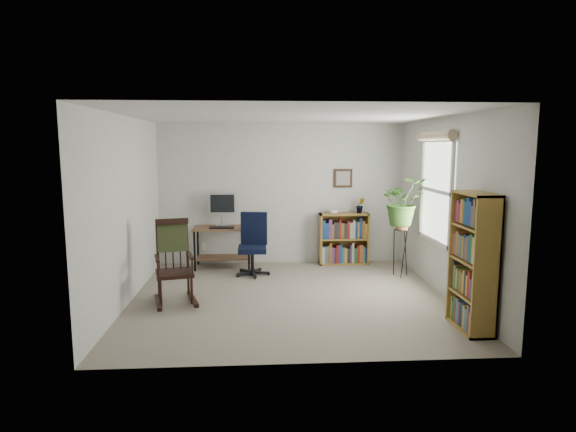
{
  "coord_description": "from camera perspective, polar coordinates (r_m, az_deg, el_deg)",
  "views": [
    {
      "loc": [
        -0.43,
        -6.23,
        2.01
      ],
      "look_at": [
        0.0,
        0.4,
        1.05
      ],
      "focal_mm": 30.0,
      "sensor_mm": 36.0,
      "label": 1
    }
  ],
  "objects": [
    {
      "name": "potted_plant_small",
      "position": [
        8.32,
        8.55,
        0.71
      ],
      "size": [
        0.13,
        0.24,
        0.11
      ],
      "primitive_type": "imported",
      "color": "#325D20",
      "rests_on": "low_bookshelf"
    },
    {
      "name": "tall_bookshelf",
      "position": [
        5.65,
        21.07,
        -5.1
      ],
      "size": [
        0.29,
        0.67,
        1.53
      ],
      "primitive_type": null,
      "color": "olive",
      "rests_on": "floor"
    },
    {
      "name": "ceiling",
      "position": [
        6.26,
        0.24,
        11.79
      ],
      "size": [
        4.2,
        4.0,
        0.0
      ],
      "primitive_type": "cube",
      "color": "silver",
      "rests_on": "ground"
    },
    {
      "name": "desk",
      "position": [
        8.13,
        -7.74,
        -3.69
      ],
      "size": [
        0.95,
        0.52,
        0.69
      ],
      "primitive_type": null,
      "color": "brown",
      "rests_on": "floor"
    },
    {
      "name": "wall_front",
      "position": [
        4.33,
        2.05,
        -2.57
      ],
      "size": [
        4.2,
        0.0,
        2.4
      ],
      "primitive_type": "cube",
      "color": "silver",
      "rests_on": "ground"
    },
    {
      "name": "rocking_chair",
      "position": [
        6.34,
        -13.33,
        -5.3
      ],
      "size": [
        0.78,
        1.06,
        1.1
      ],
      "primitive_type": null,
      "rotation": [
        0.0,
        0.0,
        0.24
      ],
      "color": "black",
      "rests_on": "floor"
    },
    {
      "name": "wall_left",
      "position": [
        6.5,
        -18.56,
        0.63
      ],
      "size": [
        0.0,
        4.0,
        2.4
      ],
      "primitive_type": "cube",
      "color": "silver",
      "rests_on": "ground"
    },
    {
      "name": "spider_plant",
      "position": [
        7.54,
        13.55,
        4.4
      ],
      "size": [
        1.69,
        1.88,
        1.47
      ],
      "primitive_type": "imported",
      "color": "#325D20",
      "rests_on": "plant_stand"
    },
    {
      "name": "framed_picture",
      "position": [
        8.35,
        6.55,
        4.47
      ],
      "size": [
        0.32,
        0.04,
        0.32
      ],
      "primitive_type": null,
      "color": "black",
      "rests_on": "wall_back"
    },
    {
      "name": "wall_right",
      "position": [
        6.78,
        18.25,
        0.94
      ],
      "size": [
        0.0,
        4.0,
        2.4
      ],
      "primitive_type": "cube",
      "color": "silver",
      "rests_on": "ground"
    },
    {
      "name": "keyboard",
      "position": [
        7.94,
        -7.85,
        -1.35
      ],
      "size": [
        0.4,
        0.15,
        0.02
      ],
      "primitive_type": "cube",
      "color": "black",
      "rests_on": "desk"
    },
    {
      "name": "plant_stand",
      "position": [
        7.69,
        13.27,
        -3.83
      ],
      "size": [
        0.26,
        0.26,
        0.87
      ],
      "primitive_type": null,
      "rotation": [
        0.0,
        0.0,
        0.08
      ],
      "color": "black",
      "rests_on": "floor"
    },
    {
      "name": "floor",
      "position": [
        6.56,
        0.23,
        -9.61
      ],
      "size": [
        4.2,
        4.0,
        0.0
      ],
      "primitive_type": "cube",
      "color": "gray",
      "rests_on": "ground"
    },
    {
      "name": "office_chair",
      "position": [
        7.56,
        -4.27,
        -3.34
      ],
      "size": [
        0.62,
        0.62,
        1.0
      ],
      "primitive_type": null,
      "rotation": [
        0.0,
        0.0,
        -0.15
      ],
      "color": "black",
      "rests_on": "floor"
    },
    {
      "name": "window",
      "position": [
        7.02,
        17.11,
        2.87
      ],
      "size": [
        0.12,
        1.2,
        1.5
      ],
      "primitive_type": null,
      "color": "silver",
      "rests_on": "wall_right"
    },
    {
      "name": "low_bookshelf",
      "position": [
        8.34,
        6.61,
        -2.68
      ],
      "size": [
        0.84,
        0.28,
        0.88
      ],
      "primitive_type": null,
      "color": "olive",
      "rests_on": "floor"
    },
    {
      "name": "monitor",
      "position": [
        8.16,
        -7.76,
        0.8
      ],
      "size": [
        0.46,
        0.16,
        0.56
      ],
      "primitive_type": null,
      "color": "#B9BABE",
      "rests_on": "desk"
    },
    {
      "name": "wall_back",
      "position": [
        8.28,
        -0.72,
        2.61
      ],
      "size": [
        4.2,
        0.0,
        2.4
      ],
      "primitive_type": "cube",
      "color": "silver",
      "rests_on": "ground"
    }
  ]
}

